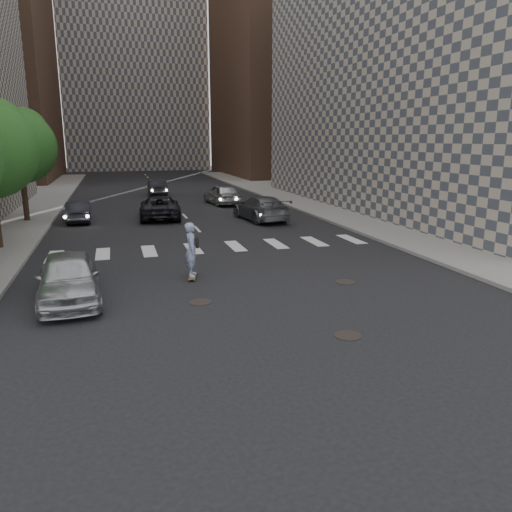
{
  "coord_description": "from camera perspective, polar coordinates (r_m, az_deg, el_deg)",
  "views": [
    {
      "loc": [
        -4.34,
        -13.39,
        4.93
      ],
      "look_at": [
        -0.13,
        1.45,
        1.3
      ],
      "focal_mm": 35.0,
      "sensor_mm": 36.0,
      "label": 1
    }
  ],
  "objects": [
    {
      "name": "traffic_car_e",
      "position": [
        45.73,
        -11.24,
        7.7
      ],
      "size": [
        1.53,
        4.29,
        1.41
      ],
      "primitive_type": "imported",
      "rotation": [
        0.0,
        0.0,
        3.13
      ],
      "color": "black",
      "rests_on": "ground"
    },
    {
      "name": "tower_right",
      "position": [
        73.76,
        4.02,
        23.43
      ],
      "size": [
        18.0,
        24.0,
        36.0
      ],
      "primitive_type": "cube",
      "color": "brown",
      "rests_on": "ground"
    },
    {
      "name": "manhole_a",
      "position": [
        13.17,
        10.45,
        -8.93
      ],
      "size": [
        0.7,
        0.7,
        0.02
      ],
      "primitive_type": "cylinder",
      "color": "black",
      "rests_on": "ground"
    },
    {
      "name": "manhole_b",
      "position": [
        15.57,
        -6.4,
        -5.26
      ],
      "size": [
        0.7,
        0.7,
        0.02
      ],
      "primitive_type": "cylinder",
      "color": "black",
      "rests_on": "ground"
    },
    {
      "name": "traffic_car_b",
      "position": [
        30.96,
        0.51,
        5.51
      ],
      "size": [
        2.73,
        5.44,
        1.52
      ],
      "primitive_type": "imported",
      "rotation": [
        0.0,
        0.0,
        3.26
      ],
      "color": "#5B5E63",
      "rests_on": "ground"
    },
    {
      "name": "ground",
      "position": [
        14.91,
        2.02,
        -6.07
      ],
      "size": [
        160.0,
        160.0,
        0.0
      ],
      "primitive_type": "plane",
      "color": "black",
      "rests_on": "ground"
    },
    {
      "name": "traffic_car_c",
      "position": [
        32.18,
        -10.94,
        5.51
      ],
      "size": [
        2.81,
        5.41,
        1.46
      ],
      "primitive_type": "imported",
      "rotation": [
        0.0,
        0.0,
        3.07
      ],
      "color": "black",
      "rests_on": "ground"
    },
    {
      "name": "building_right",
      "position": [
        39.67,
        21.0,
        21.2
      ],
      "size": [
        15.0,
        33.0,
        22.0
      ],
      "color": "#ADA08E",
      "rests_on": "ground"
    },
    {
      "name": "sidewalk_right",
      "position": [
        38.64,
        13.55,
        5.67
      ],
      "size": [
        13.0,
        80.0,
        0.15
      ],
      "primitive_type": "cube",
      "color": "gray",
      "rests_on": "ground"
    },
    {
      "name": "traffic_car_a",
      "position": [
        32.16,
        -19.61,
        4.81
      ],
      "size": [
        1.49,
        3.9,
        1.27
      ],
      "primitive_type": "imported",
      "rotation": [
        0.0,
        0.0,
        3.18
      ],
      "color": "black",
      "rests_on": "ground"
    },
    {
      "name": "manhole_c",
      "position": [
        17.87,
        10.17,
        -2.95
      ],
      "size": [
        0.7,
        0.7,
        0.02
      ],
      "primitive_type": "cylinder",
      "color": "black",
      "rests_on": "ground"
    },
    {
      "name": "tree_c",
      "position": [
        32.92,
        -25.32,
        11.52
      ],
      "size": [
        4.2,
        4.2,
        6.6
      ],
      "color": "#382619",
      "rests_on": "sidewalk_left"
    },
    {
      "name": "skateboarder",
      "position": [
        17.98,
        -7.36,
        0.75
      ],
      "size": [
        0.6,
        1.06,
        2.05
      ],
      "rotation": [
        0.0,
        0.0,
        -0.2
      ],
      "color": "brown",
      "rests_on": "ground"
    },
    {
      "name": "silver_sedan",
      "position": [
        16.39,
        -20.65,
        -2.36
      ],
      "size": [
        2.11,
        4.59,
        1.52
      ],
      "primitive_type": "imported",
      "rotation": [
        0.0,
        0.0,
        0.07
      ],
      "color": "#B4B7BB",
      "rests_on": "ground"
    },
    {
      "name": "traffic_car_d",
      "position": [
        38.7,
        -3.9,
        7.07
      ],
      "size": [
        2.41,
        4.81,
        1.57
      ],
      "primitive_type": "imported",
      "rotation": [
        0.0,
        0.0,
        3.26
      ],
      "color": "#B7BABE",
      "rests_on": "ground"
    },
    {
      "name": "tower_center",
      "position": [
        93.46,
        -14.16,
        24.66
      ],
      "size": [
        22.0,
        20.0,
        48.0
      ],
      "primitive_type": "cube",
      "color": "#ADA08E",
      "rests_on": "ground"
    }
  ]
}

